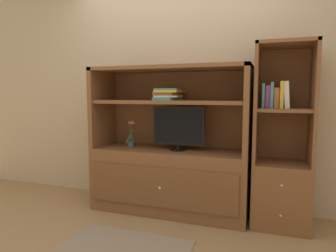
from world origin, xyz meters
name	(u,v)px	position (x,y,z in m)	size (l,w,h in m)	color
ground_plane	(156,225)	(0.00, 0.00, 0.00)	(8.00, 8.00, 0.00)	#99754C
painted_rear_wall	(180,79)	(0.00, 0.75, 1.40)	(6.00, 0.10, 2.80)	tan
media_console	(170,165)	(0.00, 0.41, 0.49)	(1.63, 0.57, 1.51)	brown
tv_monitor	(178,127)	(0.10, 0.38, 0.90)	(0.54, 0.18, 0.45)	black
potted_plant	(131,140)	(-0.44, 0.40, 0.74)	(0.07, 0.12, 0.28)	#384C56
magazine_stack	(168,94)	(-0.01, 0.40, 1.23)	(0.27, 0.36, 0.12)	teal
bookshelf_tall	(281,168)	(1.10, 0.41, 0.54)	(0.51, 0.48, 1.69)	brown
upright_book_row	(276,96)	(1.03, 0.40, 1.22)	(0.24, 0.17, 0.25)	teal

